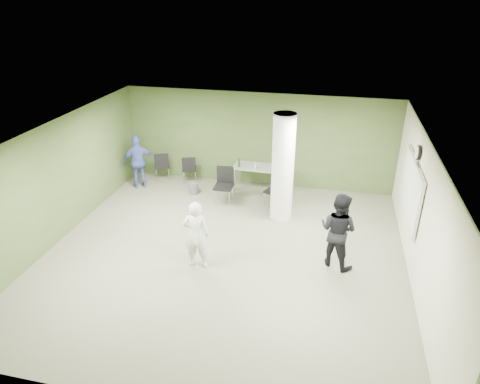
% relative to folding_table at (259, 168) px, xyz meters
% --- Properties ---
extents(floor, '(8.00, 8.00, 0.00)m').
position_rel_folding_table_xyz_m(floor, '(-0.14, -3.54, -0.69)').
color(floor, '#5A5A47').
rests_on(floor, ground).
extents(ceiling, '(8.00, 8.00, 0.00)m').
position_rel_folding_table_xyz_m(ceiling, '(-0.14, -3.54, 2.11)').
color(ceiling, white).
rests_on(ceiling, wall_back).
extents(wall_back, '(8.00, 2.80, 0.02)m').
position_rel_folding_table_xyz_m(wall_back, '(-0.14, 0.46, 0.71)').
color(wall_back, '#3B5126').
rests_on(wall_back, floor).
extents(wall_left, '(0.02, 8.00, 2.80)m').
position_rel_folding_table_xyz_m(wall_left, '(-4.14, -3.54, 0.71)').
color(wall_left, '#3B5126').
rests_on(wall_left, floor).
extents(wall_right_cream, '(0.02, 8.00, 2.80)m').
position_rel_folding_table_xyz_m(wall_right_cream, '(3.86, -3.54, 0.71)').
color(wall_right_cream, beige).
rests_on(wall_right_cream, floor).
extents(column, '(0.56, 0.56, 2.80)m').
position_rel_folding_table_xyz_m(column, '(0.86, -1.54, 0.71)').
color(column, silver).
rests_on(column, floor).
extents(whiteboard, '(0.05, 2.30, 1.30)m').
position_rel_folding_table_xyz_m(whiteboard, '(3.79, -2.34, 0.81)').
color(whiteboard, silver).
rests_on(whiteboard, wall_right_cream).
extents(wall_clock, '(0.06, 0.32, 0.32)m').
position_rel_folding_table_xyz_m(wall_clock, '(3.79, -2.34, 1.66)').
color(wall_clock, black).
rests_on(wall_clock, wall_right_cream).
extents(folding_table, '(1.59, 0.74, 0.99)m').
position_rel_folding_table_xyz_m(folding_table, '(0.00, 0.00, 0.00)').
color(folding_table, gray).
rests_on(folding_table, floor).
extents(wastebasket, '(0.28, 0.28, 0.32)m').
position_rel_folding_table_xyz_m(wastebasket, '(-1.82, -0.69, -0.53)').
color(wastebasket, '#4C4C4C').
rests_on(wastebasket, floor).
extents(chair_back_left, '(0.60, 0.60, 0.91)m').
position_rel_folding_table_xyz_m(chair_back_left, '(-3.07, 0.03, -0.16)').
color(chair_back_left, black).
rests_on(chair_back_left, floor).
extents(chair_back_right, '(0.55, 0.55, 0.87)m').
position_rel_folding_table_xyz_m(chair_back_right, '(-2.18, 0.03, -0.19)').
color(chair_back_right, black).
rests_on(chair_back_right, floor).
extents(chair_table_left, '(0.52, 0.52, 1.01)m').
position_rel_folding_table_xyz_m(chair_table_left, '(-0.81, -0.97, -0.10)').
color(chair_table_left, black).
rests_on(chair_table_left, floor).
extents(chair_table_right, '(0.60, 0.60, 0.92)m').
position_rel_folding_table_xyz_m(chair_table_right, '(0.63, -0.86, -0.15)').
color(chair_table_right, black).
rests_on(chair_table_right, floor).
extents(woman_white, '(0.60, 0.42, 1.55)m').
position_rel_folding_table_xyz_m(woman_white, '(-0.60, -4.08, 0.08)').
color(woman_white, silver).
rests_on(woman_white, floor).
extents(man_black, '(1.03, 0.95, 1.70)m').
position_rel_folding_table_xyz_m(man_black, '(2.31, -3.36, 0.16)').
color(man_black, black).
rests_on(man_black, floor).
extents(man_blue, '(1.01, 0.82, 1.61)m').
position_rel_folding_table_xyz_m(man_blue, '(-3.54, -0.59, 0.11)').
color(man_blue, '#4251A4').
rests_on(man_blue, floor).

